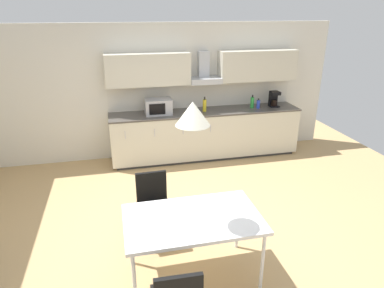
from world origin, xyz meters
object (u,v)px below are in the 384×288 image
(bottle_blue, at_px, (258,104))
(bottle_yellow, at_px, (205,105))
(bottle_green, at_px, (252,102))
(chair_far_left, at_px, (153,200))
(dining_table, at_px, (193,222))
(microwave, at_px, (158,107))
(coffee_maker, at_px, (274,99))
(pendant_lamp, at_px, (193,114))

(bottle_blue, bearing_deg, bottle_yellow, 178.52)
(bottle_green, relative_size, chair_far_left, 0.29)
(bottle_yellow, xyz_separation_m, chair_far_left, (-1.28, -2.34, -0.51))
(bottle_blue, height_order, dining_table, bottle_blue)
(bottle_yellow, bearing_deg, chair_far_left, -118.66)
(chair_far_left, bearing_deg, bottle_green, 46.53)
(microwave, relative_size, chair_far_left, 0.55)
(bottle_green, distance_m, chair_far_left, 3.31)
(coffee_maker, bearing_deg, dining_table, -126.86)
(coffee_maker, height_order, bottle_green, coffee_maker)
(dining_table, relative_size, chair_far_left, 1.60)
(bottle_yellow, bearing_deg, pendant_lamp, -107.05)
(coffee_maker, height_order, bottle_blue, coffee_maker)
(bottle_yellow, bearing_deg, bottle_green, 1.87)
(chair_far_left, xyz_separation_m, pendant_lamp, (0.32, -0.80, 1.32))
(bottle_blue, distance_m, dining_table, 3.73)
(microwave, relative_size, dining_table, 0.35)
(pendant_lamp, bearing_deg, coffee_maker, 53.14)
(bottle_blue, height_order, bottle_green, bottle_green)
(bottle_yellow, distance_m, bottle_green, 0.97)
(microwave, height_order, bottle_green, microwave)
(bottle_green, relative_size, pendant_lamp, 0.79)
(microwave, distance_m, coffee_maker, 2.30)
(dining_table, bearing_deg, coffee_maker, 53.14)
(coffee_maker, bearing_deg, bottle_yellow, -178.07)
(coffee_maker, distance_m, dining_table, 4.00)
(coffee_maker, distance_m, chair_far_left, 3.65)
(bottle_blue, bearing_deg, chair_far_left, -135.46)
(dining_table, bearing_deg, bottle_green, 58.65)
(chair_far_left, bearing_deg, dining_table, -68.51)
(coffee_maker, distance_m, bottle_blue, 0.37)
(microwave, xyz_separation_m, bottle_green, (1.84, 0.01, -0.03))
(chair_far_left, distance_m, pendant_lamp, 1.58)
(bottle_blue, height_order, chair_far_left, bottle_blue)
(bottle_yellow, relative_size, dining_table, 0.20)
(bottle_blue, relative_size, chair_far_left, 0.22)
(bottle_blue, relative_size, pendant_lamp, 0.60)
(bottle_green, bearing_deg, bottle_blue, -30.42)
(coffee_maker, bearing_deg, bottle_green, -177.93)
(bottle_green, distance_m, pendant_lamp, 3.80)
(bottle_green, bearing_deg, chair_far_left, -133.47)
(bottle_yellow, xyz_separation_m, bottle_green, (0.97, 0.03, -0.01))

